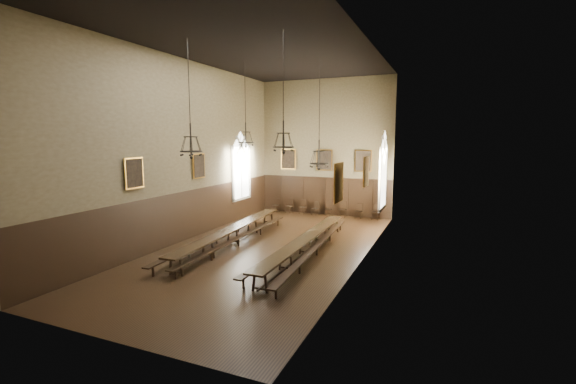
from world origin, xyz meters
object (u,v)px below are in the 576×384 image
Objects in this scene: chair_2 at (303,210)px; chandelier_back_right at (319,157)px; bench_right_outer at (317,249)px; chair_1 at (289,208)px; chair_4 at (328,212)px; table_right at (306,246)px; bench_left_inner at (239,240)px; chandelier_back_left at (246,137)px; bench_left_outer at (217,238)px; chandelier_front_left at (191,144)px; table_left at (233,236)px; chair_5 at (343,212)px; chair_6 at (359,214)px; chair_0 at (276,208)px; chandelier_front_right at (283,139)px; chair_3 at (315,211)px; chair_7 at (376,215)px; bench_right_inner at (297,245)px.

chair_2 is 0.18× the size of chandelier_back_right.
chair_1 reaches higher than bench_right_outer.
chair_4 is at bearing 103.49° from bench_right_outer.
table_right is 3.41m from bench_left_inner.
table_right is at bearing -27.82° from chandelier_back_left.
bench_left_outer is 5.36m from chandelier_front_left.
table_left is at bearing -86.55° from chair_2.
chair_5 is 1.09× the size of chair_6.
chandelier_front_right reaches higher than chair_0.
chandelier_back_left and chandelier_front_right have the same top height.
chair_3 is at bearing 75.23° from chandelier_back_left.
chair_4 is at bearing 100.18° from table_right.
chair_2 is at bearing -170.90° from chair_3.
table_left is at bearing -82.75° from chandelier_back_left.
table_right is 9.94× the size of chair_7.
table_left is at bearing 177.08° from bench_right_outer.
chair_7 reaches higher than chair_4.
table_right is 1.92× the size of chandelier_back_right.
chandelier_front_right is (0.55, -10.98, 4.81)m from chair_5.
chair_6 is at bearing 83.17° from bench_right_inner.
chair_3 is 7.48m from chandelier_back_right.
bench_right_inner is at bearing -61.55° from chair_3.
bench_left_outer is 10.29× the size of chair_7.
bench_right_outer is 10.44m from chair_0.
chandelier_front_left is (-0.58, -11.38, 4.61)m from chair_2.
bench_left_inner is 1.94× the size of chandelier_back_right.
bench_right_outer is (1.04, -0.28, 0.01)m from bench_right_inner.
bench_right_inner is 0.98× the size of bench_right_outer.
chair_0 is 6.97m from chair_7.
table_right is 9.75m from chair_1.
chandelier_front_left is at bearing -64.96° from chair_0.
chandelier_front_right is at bearing 4.41° from chandelier_front_left.
bench_right_outer is at bearing -24.33° from chandelier_back_left.
chair_0 is 8.85m from chandelier_back_right.
bench_left_outer is 7.09m from chandelier_front_right.
chair_1 is 1.03× the size of chair_6.
chandelier_front_left is (0.67, -2.69, 4.60)m from bench_left_outer.
chair_2 is at bearing 90.01° from bench_left_inner.
chair_2 is 1.03× the size of chair_4.
chair_2 is at bearing 83.48° from chandelier_back_left.
chair_5 is at bearing 64.66° from bench_left_outer.
bench_left_inner is at bearing -59.11° from chair_0.
chair_0 is at bearing 115.88° from chandelier_front_right.
chair_5 is 7.15m from chandelier_back_right.
chair_6 is 1.10m from chair_7.
chair_1 reaches higher than bench_left_inner.
chair_2 is at bearing 108.99° from bench_right_inner.
chair_5 reaches higher than bench_right_outer.
chair_2 is 12.55m from chandelier_front_right.
chandelier_back_right reaches higher than bench_right_outer.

